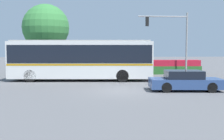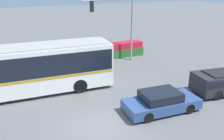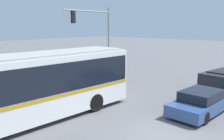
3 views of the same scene
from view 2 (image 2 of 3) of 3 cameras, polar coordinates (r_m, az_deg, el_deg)
name	(u,v)px [view 2 (image 2 of 3)]	position (r m, az deg, el deg)	size (l,w,h in m)	color
ground_plane	(99,125)	(13.67, -2.97, -12.53)	(140.00, 140.00, 0.00)	#5B5B5E
city_bus	(25,68)	(17.34, -19.52, 0.49)	(11.84, 3.25, 3.36)	silver
sedan_foreground	(161,102)	(14.92, 11.35, -7.28)	(4.63, 2.19, 1.29)	navy
traffic_light_pole	(120,19)	(22.96, 1.90, 11.74)	(4.98, 0.24, 6.21)	gray
flowering_hedge	(98,52)	(24.34, -3.32, 4.08)	(9.82, 1.27, 1.46)	#286028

